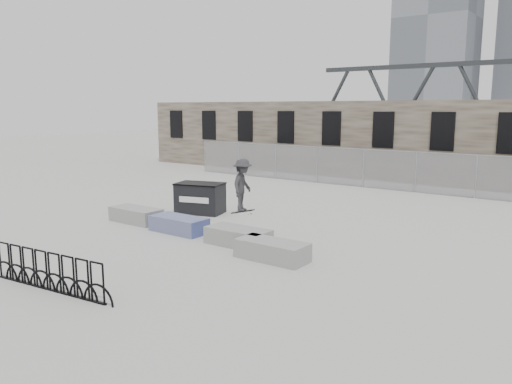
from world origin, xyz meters
TOP-DOWN VIEW (x-y plane):
  - ground at (0.00, 0.00)m, footprint 120.00×120.00m
  - stone_wall at (0.00, 16.24)m, footprint 36.00×2.58m
  - chainlink_fence at (-0.00, 12.50)m, footprint 22.06×0.06m
  - planter_far_left at (-3.33, 0.15)m, footprint 2.00×0.90m
  - planter_center_left at (-1.00, -0.01)m, footprint 2.00×0.90m
  - planter_center_right at (1.59, -0.11)m, footprint 2.00×0.90m
  - planter_offset at (3.24, -0.71)m, footprint 2.00×0.90m
  - dumpster at (-2.50, 2.69)m, footprint 2.07×1.59m
  - bike_rack at (0.43, -5.63)m, footprint 4.02×0.50m
  - skateboarder at (1.06, 0.81)m, footprint 0.89×1.21m

SIDE VIEW (x-z plane):
  - ground at x=0.00m, z-range 0.00..0.00m
  - planter_far_left at x=-3.33m, z-range 0.02..0.55m
  - planter_center_left at x=-1.00m, z-range 0.02..0.55m
  - planter_center_right at x=1.59m, z-range 0.02..0.55m
  - planter_offset at x=3.24m, z-range 0.02..0.55m
  - bike_rack at x=0.43m, z-range -0.01..0.89m
  - dumpster at x=-2.50m, z-range 0.01..1.21m
  - chainlink_fence at x=0.00m, z-range 0.03..2.05m
  - skateboarder at x=1.06m, z-range 0.78..2.58m
  - stone_wall at x=0.00m, z-range 0.01..4.51m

